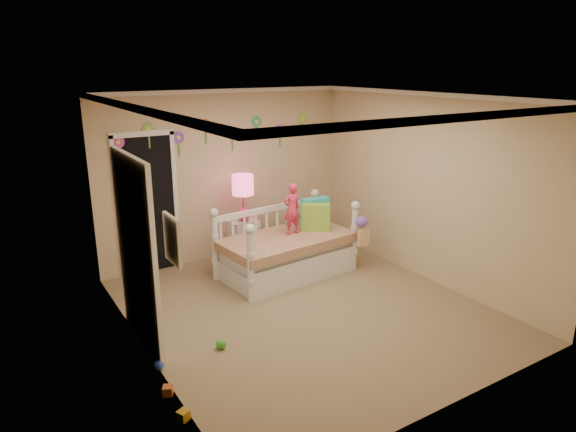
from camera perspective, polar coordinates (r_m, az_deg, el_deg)
floor at (r=6.55m, az=2.07°, el=-10.27°), size 4.00×4.50×0.01m
ceiling at (r=5.85m, az=2.34°, el=13.08°), size 4.00×4.50×0.01m
back_wall at (r=7.98m, az=-6.92°, el=4.49°), size 4.00×0.01×2.60m
left_wall at (r=5.26m, az=-16.17°, el=-2.44°), size 0.01×4.50×2.60m
right_wall at (r=7.35m, az=15.25°, el=2.98°), size 0.01×4.50×2.60m
crown_molding at (r=5.85m, az=2.34°, el=12.79°), size 4.00×4.50×0.06m
daybed at (r=7.37m, az=-0.19°, el=-2.66°), size 2.02×1.21×1.05m
pillow_turquoise at (r=7.78m, az=3.02°, el=0.48°), size 0.44×0.18×0.43m
pillow_lime at (r=7.55m, az=3.06°, el=-0.14°), size 0.44×0.37×0.40m
child at (r=7.34m, az=0.43°, el=0.81°), size 0.28×0.19×0.75m
nightstand at (r=7.88m, az=-4.89°, el=-2.86°), size 0.43×0.34×0.67m
table_lamp at (r=7.65m, az=-5.04°, el=2.83°), size 0.32×0.32×0.71m
closet_doorway at (r=7.60m, az=-15.35°, el=1.34°), size 0.90×0.04×2.07m
flower_decals at (r=7.82m, az=-7.65°, el=8.99°), size 3.40×0.02×0.50m
mirror_closet at (r=5.63m, az=-16.44°, el=-3.92°), size 0.07×1.30×2.10m
wall_picture at (r=4.37m, az=-12.73°, el=-2.60°), size 0.05×0.34×0.42m
hanging_bag at (r=7.42m, az=8.22°, el=-1.80°), size 0.20×0.16×0.36m
toy_scatter at (r=5.18m, az=-8.91°, el=-17.73°), size 1.08×1.45×0.11m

